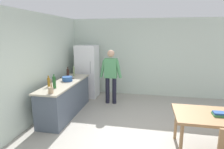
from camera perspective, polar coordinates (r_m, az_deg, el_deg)
ground_plane at (r=4.34m, az=7.44°, el=-17.95°), size 14.00×14.00×0.00m
wall_back at (r=6.81m, az=9.52°, el=5.06°), size 6.40×0.12×2.70m
wall_left at (r=4.92m, az=-23.69°, el=1.51°), size 0.12×5.60×2.70m
kitchen_counter at (r=5.35m, az=-13.84°, el=-6.98°), size 0.64×2.20×0.90m
refrigerator at (r=6.63m, az=-7.44°, el=1.00°), size 0.70×0.67×1.80m
person at (r=5.84m, az=-0.35°, el=0.38°), size 0.70×0.22×1.70m
dining_table at (r=3.95m, az=28.54°, el=-11.68°), size 1.40×0.90×0.75m
cooking_pot at (r=5.35m, az=-13.37°, el=-1.27°), size 0.40×0.28×0.12m
utensil_jar at (r=4.33m, az=-18.01°, el=-4.43°), size 0.11×0.11×0.32m
bottle_oil_amber at (r=4.88m, az=-18.61°, el=-2.19°), size 0.06×0.06×0.28m
bottle_wine_dark at (r=5.60m, az=-13.19°, el=0.24°), size 0.08×0.08×0.34m
bottle_vinegar_tall at (r=5.94m, az=-11.47°, el=0.90°), size 0.06×0.06×0.32m
bottle_wine_green at (r=4.69m, az=-17.08°, el=-2.29°), size 0.08×0.08×0.34m
book_stack at (r=3.91m, az=29.75°, el=-10.34°), size 0.24×0.19×0.07m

